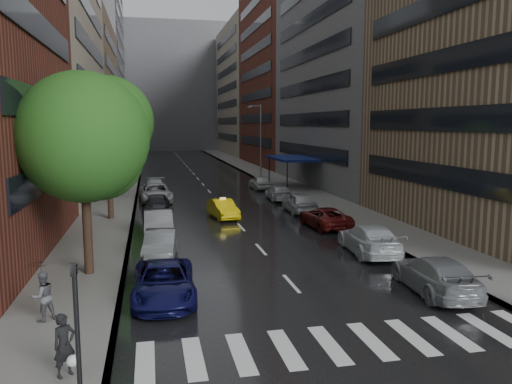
{
  "coord_description": "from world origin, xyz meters",
  "views": [
    {
      "loc": [
        -5.8,
        -15.89,
        6.83
      ],
      "look_at": [
        0.0,
        11.27,
        3.0
      ],
      "focal_mm": 35.0,
      "sensor_mm": 36.0,
      "label": 1
    }
  ],
  "objects": [
    {
      "name": "buildings_right",
      "position": [
        15.0,
        56.7,
        15.03
      ],
      "size": [
        8.05,
        109.1,
        36.0
      ],
      "color": "#937A5B",
      "rests_on": "ground"
    },
    {
      "name": "tree_mid",
      "position": [
        -8.6,
        20.24,
        6.93
      ],
      "size": [
        6.35,
        6.35,
        10.12
      ],
      "color": "#382619",
      "rests_on": "ground"
    },
    {
      "name": "ped_black_umbrella",
      "position": [
        -9.49,
        1.53,
        1.38
      ],
      "size": [
        1.06,
        1.02,
        2.09
      ],
      "color": "#545359",
      "rests_on": "sidewalk_left"
    },
    {
      "name": "crosswalk",
      "position": [
        0.2,
        -2.0,
        0.01
      ],
      "size": [
        13.15,
        2.8,
        0.01
      ],
      "color": "silver",
      "rests_on": "ground"
    },
    {
      "name": "building_far",
      "position": [
        0.0,
        118.0,
        16.0
      ],
      "size": [
        40.0,
        14.0,
        32.0
      ],
      "primitive_type": "cube",
      "color": "slate",
      "rests_on": "ground"
    },
    {
      "name": "tree_far",
      "position": [
        -8.6,
        33.94,
        4.89
      ],
      "size": [
        4.49,
        4.49,
        7.15
      ],
      "color": "#382619",
      "rests_on": "ground"
    },
    {
      "name": "buildings_left",
      "position": [
        -15.0,
        58.79,
        15.99
      ],
      "size": [
        8.0,
        108.0,
        38.0
      ],
      "color": "maroon",
      "rests_on": "ground"
    },
    {
      "name": "taxi",
      "position": [
        -0.7,
        19.53,
        0.68
      ],
      "size": [
        2.02,
        4.29,
        1.36
      ],
      "primitive_type": "imported",
      "rotation": [
        0.0,
        0.0,
        0.15
      ],
      "color": "yellow",
      "rests_on": "ground"
    },
    {
      "name": "tree_near",
      "position": [
        -8.6,
        6.9,
        6.22
      ],
      "size": [
        5.7,
        5.7,
        9.08
      ],
      "color": "#382619",
      "rests_on": "ground"
    },
    {
      "name": "sidewalk_left",
      "position": [
        -9.0,
        50.0,
        0.07
      ],
      "size": [
        4.0,
        140.0,
        0.15
      ],
      "primitive_type": "cube",
      "color": "gray",
      "rests_on": "ground"
    },
    {
      "name": "street_lamp_left",
      "position": [
        -7.72,
        30.0,
        4.89
      ],
      "size": [
        1.74,
        0.22,
        9.0
      ],
      "color": "gray",
      "rests_on": "sidewalk_left"
    },
    {
      "name": "awning",
      "position": [
        8.98,
        35.0,
        3.13
      ],
      "size": [
        4.0,
        8.0,
        3.12
      ],
      "color": "navy",
      "rests_on": "sidewalk_right"
    },
    {
      "name": "ped_bag_walker",
      "position": [
        -8.14,
        -2.61,
        0.98
      ],
      "size": [
        0.75,
        0.71,
        1.72
      ],
      "color": "black",
      "rests_on": "sidewalk_left"
    },
    {
      "name": "parked_cars_left",
      "position": [
        -5.4,
        19.49,
        0.76
      ],
      "size": [
        3.08,
        34.92,
        1.59
      ],
      "color": "#0E0E41",
      "rests_on": "ground"
    },
    {
      "name": "street_lamp_right",
      "position": [
        7.72,
        45.0,
        4.89
      ],
      "size": [
        1.74,
        0.22,
        9.0
      ],
      "color": "gray",
      "rests_on": "sidewalk_right"
    },
    {
      "name": "parked_cars_right",
      "position": [
        5.4,
        15.85,
        0.74
      ],
      "size": [
        2.68,
        37.72,
        1.58
      ],
      "color": "gray",
      "rests_on": "ground"
    },
    {
      "name": "road",
      "position": [
        0.0,
        50.0,
        0.01
      ],
      "size": [
        14.0,
        140.0,
        0.01
      ],
      "primitive_type": "cube",
      "color": "black",
      "rests_on": "ground"
    },
    {
      "name": "traffic_light",
      "position": [
        -7.6,
        -4.01,
        2.23
      ],
      "size": [
        0.18,
        0.15,
        3.45
      ],
      "color": "black",
      "rests_on": "sidewalk_left"
    },
    {
      "name": "sidewalk_right",
      "position": [
        9.0,
        50.0,
        0.07
      ],
      "size": [
        4.0,
        140.0,
        0.15
      ],
      "primitive_type": "cube",
      "color": "gray",
      "rests_on": "ground"
    },
    {
      "name": "ground",
      "position": [
        0.0,
        0.0,
        0.0
      ],
      "size": [
        220.0,
        220.0,
        0.0
      ],
      "primitive_type": "plane",
      "color": "gray",
      "rests_on": "ground"
    }
  ]
}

